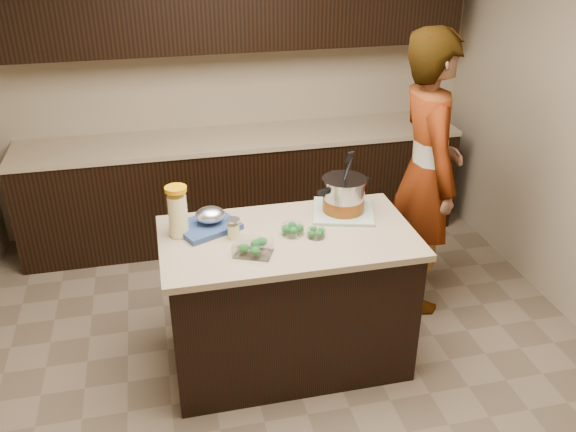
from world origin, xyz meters
name	(u,v)px	position (x,y,z in m)	size (l,w,h in m)	color
ground_plane	(288,357)	(0.00, 0.00, 0.00)	(4.00, 4.00, 0.00)	brown
room_shell	(288,95)	(0.00, 0.00, 1.71)	(4.04, 4.04, 2.72)	tan
back_cabinets	(240,129)	(0.00, 1.74, 0.94)	(3.60, 0.63, 2.33)	black
island	(288,299)	(0.00, 0.00, 0.45)	(1.46, 0.81, 0.90)	black
dish_towel	(343,211)	(0.39, 0.19, 0.91)	(0.36, 0.36, 0.02)	#55744E
stock_pot	(344,197)	(0.39, 0.19, 1.01)	(0.36, 0.35, 0.38)	#B7B7BC
lemonade_pitcher	(178,213)	(-0.60, 0.13, 1.04)	(0.15, 0.15, 0.30)	#EEE291
mason_jar	(233,229)	(-0.31, 0.03, 0.96)	(0.09, 0.09, 0.13)	#EEE291
broccoli_tub_left	(293,230)	(0.03, 0.00, 0.93)	(0.17, 0.17, 0.06)	silver
broccoli_tub_right	(316,233)	(0.15, -0.06, 0.92)	(0.11, 0.11, 0.05)	silver
broccoli_tub_rect	(253,249)	(-0.23, -0.17, 0.93)	(0.24, 0.22, 0.07)	silver
blue_tray	(208,222)	(-0.43, 0.17, 0.94)	(0.42, 0.38, 0.13)	navy
person	(426,175)	(1.06, 0.47, 0.97)	(0.71, 0.46, 1.94)	gray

